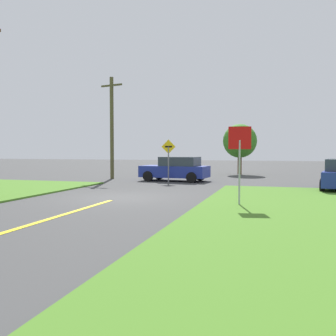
# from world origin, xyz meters

# --- Properties ---
(ground_plane) EXTENTS (120.00, 120.00, 0.00)m
(ground_plane) POSITION_xyz_m (0.00, 0.00, 0.00)
(ground_plane) COLOR #404040
(stop_sign) EXTENTS (0.81, 0.19, 2.92)m
(stop_sign) POSITION_xyz_m (5.21, -1.16, 2.08)
(stop_sign) COLOR #9EA0A8
(stop_sign) RESTS_ON ground
(car_approaching_junction) EXTENTS (4.63, 2.45, 1.62)m
(car_approaching_junction) POSITION_xyz_m (0.03, 9.05, 0.81)
(car_approaching_junction) COLOR navy
(car_approaching_junction) RESTS_ON ground
(utility_pole_mid) EXTENTS (1.78, 0.53, 7.27)m
(utility_pole_mid) POSITION_xyz_m (-4.89, 9.63, 3.78)
(utility_pole_mid) COLOR #4E4A2A
(utility_pole_mid) RESTS_ON ground
(direction_sign) EXTENTS (0.90, 0.17, 2.74)m
(direction_sign) POSITION_xyz_m (-0.12, 7.81, 1.70)
(direction_sign) COLOR slate
(direction_sign) RESTS_ON ground
(oak_tree_left) EXTENTS (2.86, 2.86, 4.28)m
(oak_tree_left) POSITION_xyz_m (3.48, 17.03, 2.83)
(oak_tree_left) COLOR brown
(oak_tree_left) RESTS_ON ground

